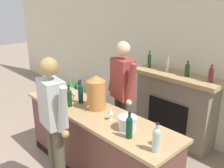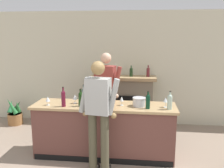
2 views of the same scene
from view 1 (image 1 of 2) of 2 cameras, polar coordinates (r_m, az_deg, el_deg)
wall_back_panel at (r=4.51m, az=15.63°, el=5.01°), size 12.00×0.07×2.75m
bar_counter at (r=3.60m, az=-3.85°, el=-13.29°), size 2.54×0.67×0.96m
fireplace_stone at (r=4.48m, az=14.13°, el=-5.14°), size 1.53×0.52×1.53m
potted_plant_corner at (r=6.20m, az=-8.55°, el=-1.69°), size 0.36×0.37×0.69m
person_customer at (r=3.04m, az=-13.07°, el=-8.93°), size 0.65×0.35×1.81m
person_bartender at (r=3.73m, az=2.33°, el=-2.72°), size 0.65×0.37×1.84m
copper_dispenser at (r=3.38m, az=-3.61°, el=-1.87°), size 0.27×0.31×0.48m
ice_bucket_steel at (r=2.92m, az=3.54°, el=-8.82°), size 0.23×0.23×0.15m
wine_bottle_chardonnay_pale at (r=3.62m, az=-7.20°, el=-2.03°), size 0.07×0.07×0.35m
wine_bottle_cabernet_heavy at (r=3.73m, az=-12.96°, el=-1.71°), size 0.07×0.07×0.35m
wine_bottle_merlot_tall at (r=2.52m, az=10.13°, el=-12.22°), size 0.08×0.08×0.31m
wine_bottle_port_short at (r=2.72m, az=3.96°, el=-9.65°), size 0.07×0.07×0.30m
wine_bottle_rose_blush at (r=3.53m, az=-9.79°, el=-2.94°), size 0.08×0.08×0.31m
wine_glass_front_left at (r=2.64m, az=10.49°, el=-11.14°), size 0.08×0.08×0.17m
wine_glass_near_bucket at (r=4.02m, az=-14.53°, el=-1.03°), size 0.08×0.08×0.16m
wine_glass_by_dispenser at (r=3.75m, az=-8.86°, el=-2.06°), size 0.08×0.08×0.16m
wine_glass_back_row at (r=3.11m, az=-0.32°, el=-6.29°), size 0.07×0.07×0.16m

